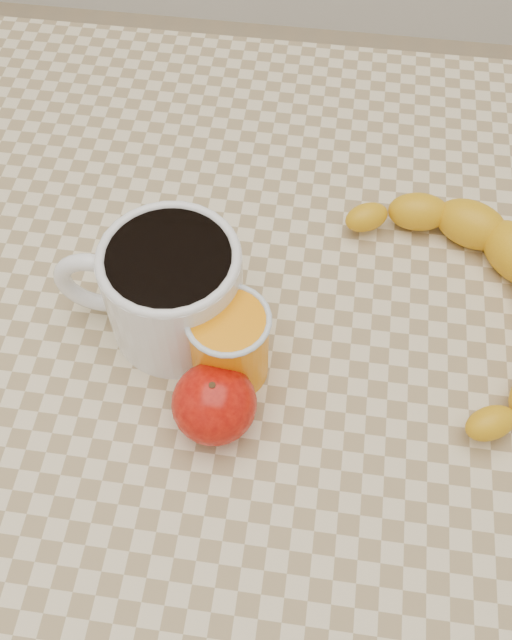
# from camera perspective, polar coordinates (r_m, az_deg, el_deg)

# --- Properties ---
(ground) EXTENTS (3.00, 3.00, 0.00)m
(ground) POSITION_cam_1_polar(r_m,az_deg,el_deg) (1.31, 0.00, -18.48)
(ground) COLOR tan
(ground) RESTS_ON ground
(table) EXTENTS (0.80, 0.80, 0.75)m
(table) POSITION_cam_1_polar(r_m,az_deg,el_deg) (0.69, 0.00, -4.77)
(table) COLOR beige
(table) RESTS_ON ground
(coffee_mug) EXTENTS (0.16, 0.11, 0.10)m
(coffee_mug) POSITION_cam_1_polar(r_m,az_deg,el_deg) (0.58, -6.94, 2.63)
(coffee_mug) COLOR white
(coffee_mug) RESTS_ON table
(orange_juice_glass) EXTENTS (0.07, 0.07, 0.08)m
(orange_juice_glass) POSITION_cam_1_polar(r_m,az_deg,el_deg) (0.56, -2.15, -1.89)
(orange_juice_glass) COLOR orange
(orange_juice_glass) RESTS_ON table
(apple) EXTENTS (0.08, 0.08, 0.06)m
(apple) POSITION_cam_1_polar(r_m,az_deg,el_deg) (0.55, -3.36, -6.69)
(apple) COLOR #880604
(apple) RESTS_ON table
(banana) EXTENTS (0.38, 0.42, 0.05)m
(banana) POSITION_cam_1_polar(r_m,az_deg,el_deg) (0.63, 17.14, 1.66)
(banana) COLOR #ECAE15
(banana) RESTS_ON table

